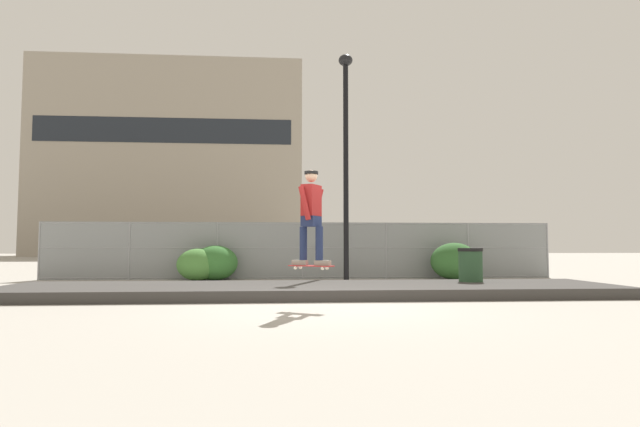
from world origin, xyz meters
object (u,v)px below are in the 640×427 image
skateboard (311,266)px  parked_car_mid (304,252)px  skater (311,212)px  trash_bin (471,269)px  street_lamp (346,140)px  shrub_center (215,263)px  shrub_right (454,261)px  parked_car_near (145,252)px  shrub_left (198,265)px

skateboard → parked_car_mid: 10.99m
skateboard → skater: bearing=-135.0°
trash_bin → street_lamp: bearing=125.6°
shrub_center → shrub_right: shrub_right is taller
trash_bin → skateboard: bearing=-141.7°
skater → shrub_right: size_ratio=1.08×
parked_car_near → shrub_left: parked_car_near is taller
skater → shrub_right: skater is taller
street_lamp → shrub_right: street_lamp is taller
skater → parked_car_mid: 11.02m
street_lamp → parked_car_mid: (-1.12, 4.25, -3.54)m
parked_car_near → trash_bin: size_ratio=4.34×
street_lamp → shrub_right: 5.18m
skateboard → shrub_center: bearing=109.1°
street_lamp → parked_car_near: (-7.09, 4.00, -3.54)m
shrub_center → shrub_right: bearing=-2.9°
skateboard → shrub_center: 7.91m
skater → parked_car_near: bearing=117.7°
parked_car_near → shrub_right: bearing=-19.0°
parked_car_mid → trash_bin: (3.67, -7.82, -0.32)m
parked_car_mid → shrub_left: 5.05m
skater → shrub_center: 7.99m
parked_car_mid → shrub_center: parked_car_mid is taller
shrub_center → shrub_left: bearing=-163.3°
street_lamp → shrub_left: bearing=172.7°
street_lamp → shrub_center: bearing=169.6°
street_lamp → shrub_left: (-4.58, 0.59, -3.88)m
parked_car_near → shrub_right: size_ratio=2.94×
street_lamp → trash_bin: (2.55, -3.56, -3.86)m
skateboard → shrub_center: size_ratio=0.56×
skater → shrub_left: 8.04m
street_lamp → parked_car_mid: bearing=104.8°
street_lamp → trash_bin: size_ratio=6.87×
skateboard → shrub_center: shrub_center is taller
skater → parked_car_mid: size_ratio=0.36×
skateboard → parked_car_mid: size_ratio=0.17×
street_lamp → shrub_center: size_ratio=5.01×
skater → shrub_left: size_ratio=1.28×
shrub_center → trash_bin: (6.61, -4.31, -0.03)m
skater → trash_bin: size_ratio=1.60×
parked_car_near → parked_car_mid: size_ratio=0.98×
shrub_center → trash_bin: bearing=-33.1°
skateboard → skater: skater is taller
skater → trash_bin: bearing=38.3°
parked_car_near → parked_car_mid: bearing=2.4°
skater → shrub_left: bearing=113.0°
parked_car_near → shrub_center: size_ratio=3.17×
parked_car_near → shrub_left: size_ratio=3.48×
skateboard → shrub_center: (-2.60, 7.47, -0.19)m
skateboard → trash_bin: size_ratio=0.77×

